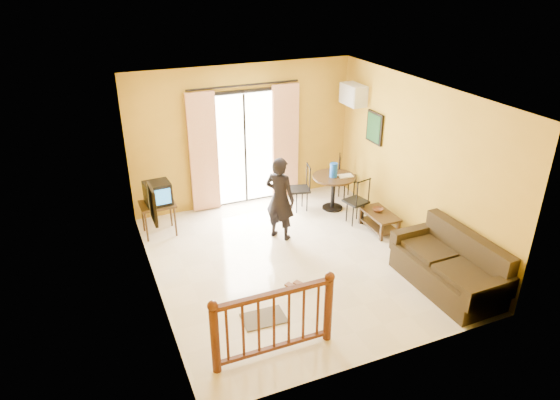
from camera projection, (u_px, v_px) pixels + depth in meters
name	position (u px, v px, depth m)	size (l,w,h in m)	color
ground	(295.00, 260.00, 8.31)	(5.00, 5.00, 0.00)	beige
room_shell	(297.00, 165.00, 7.58)	(5.00, 5.00, 5.00)	white
balcony_door	(245.00, 148.00, 9.82)	(2.25, 0.14, 2.46)	black
tv_table	(158.00, 207.00, 8.91)	(0.61, 0.51, 0.61)	black
television	(158.00, 193.00, 8.79)	(0.47, 0.44, 0.40)	black
picture_left	(153.00, 204.00, 6.70)	(0.05, 0.42, 0.52)	black
dining_table	(334.00, 183.00, 9.83)	(0.84, 0.84, 0.70)	black
water_jug	(334.00, 170.00, 9.67)	(0.15, 0.15, 0.28)	#1348B2
serving_tray	(346.00, 176.00, 9.75)	(0.28, 0.18, 0.02)	#EDE3CA
dining_chairs	(333.00, 210.00, 10.01)	(1.65, 1.54, 0.95)	black
air_conditioner	(353.00, 95.00, 9.74)	(0.31, 0.60, 0.40)	silver
botanical_print	(374.00, 128.00, 9.45)	(0.05, 0.50, 0.60)	black
coffee_table	(379.00, 219.00, 9.15)	(0.44, 0.79, 0.36)	black
bowl	(378.00, 210.00, 9.14)	(0.20, 0.20, 0.06)	brown
sofa	(450.00, 268.00, 7.51)	(0.88, 1.85, 0.88)	#2E2312
standing_person	(280.00, 199.00, 8.70)	(0.56, 0.36, 1.52)	black
stair_balustrade	(274.00, 318.00, 6.09)	(1.63, 0.13, 1.04)	#471E0F
doormat	(264.00, 318.00, 6.94)	(0.60, 0.40, 0.02)	#554E44
sandals	(297.00, 286.00, 7.63)	(0.34, 0.27, 0.03)	brown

